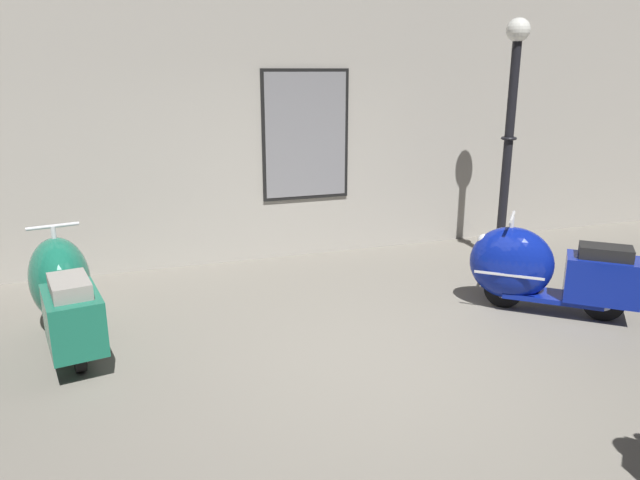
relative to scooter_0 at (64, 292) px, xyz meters
The scene contains 5 objects.
ground_plane 2.87m from the scooter_0, 32.59° to the right, with size 60.00×60.00×0.00m, color slate.
showroom_back_wall 3.33m from the scooter_0, 38.38° to the left, with size 18.00×0.24×3.64m.
scooter_0 is the anchor object (origin of this frame).
scooter_1 4.51m from the scooter_0, 10.08° to the right, with size 1.51×1.37×0.97m.
lamppost 5.28m from the scooter_0, ahead, with size 0.28×0.28×2.94m.
Camera 1 is at (-1.80, -3.87, 2.36)m, focal length 33.28 mm.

